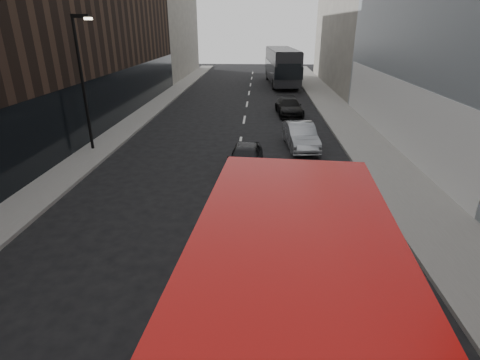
# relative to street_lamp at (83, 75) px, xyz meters

# --- Properties ---
(sidewalk_right) EXTENTS (3.00, 80.00, 0.15)m
(sidewalk_right) POSITION_rel_street_lamp_xyz_m (15.72, 7.00, -4.11)
(sidewalk_right) COLOR slate
(sidewalk_right) RESTS_ON ground
(sidewalk_left) EXTENTS (2.00, 80.00, 0.15)m
(sidewalk_left) POSITION_rel_street_lamp_xyz_m (0.22, 7.00, -4.11)
(sidewalk_left) COLOR slate
(sidewalk_left) RESTS_ON ground
(building_left_mid) EXTENTS (5.00, 24.00, 14.00)m
(building_left_mid) POSITION_rel_street_lamp_xyz_m (-3.28, 12.00, 2.82)
(building_left_mid) COLOR black
(building_left_mid) RESTS_ON ground
(building_left_far) EXTENTS (5.00, 20.00, 13.00)m
(building_left_far) POSITION_rel_street_lamp_xyz_m (-3.28, 34.00, 2.32)
(building_left_far) COLOR slate
(building_left_far) RESTS_ON ground
(street_lamp) EXTENTS (1.06, 0.22, 7.00)m
(street_lamp) POSITION_rel_street_lamp_xyz_m (0.00, 0.00, 0.00)
(street_lamp) COLOR black
(street_lamp) RESTS_ON sidewalk_left
(grey_bus) EXTENTS (3.82, 12.89, 4.10)m
(grey_bus) POSITION_rel_street_lamp_xyz_m (11.90, 26.49, -1.98)
(grey_bus) COLOR black
(grey_bus) RESTS_ON ground
(car_a) EXTENTS (1.84, 4.08, 1.36)m
(car_a) POSITION_rel_street_lamp_xyz_m (8.72, -2.89, -3.50)
(car_a) COLOR black
(car_a) RESTS_ON ground
(car_b) EXTENTS (1.93, 4.49, 1.44)m
(car_b) POSITION_rel_street_lamp_xyz_m (11.75, 1.18, -3.46)
(car_b) COLOR gray
(car_b) RESTS_ON ground
(car_c) EXTENTS (2.24, 4.71, 1.33)m
(car_c) POSITION_rel_street_lamp_xyz_m (11.68, 9.83, -3.52)
(car_c) COLOR black
(car_c) RESTS_ON ground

